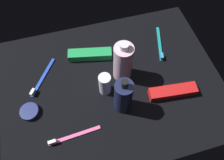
% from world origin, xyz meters
% --- Properties ---
extents(ground_plane, '(0.84, 0.64, 0.01)m').
position_xyz_m(ground_plane, '(0.00, 0.00, -0.01)').
color(ground_plane, black).
extents(lotion_bottle, '(0.06, 0.06, 0.18)m').
position_xyz_m(lotion_bottle, '(-0.01, 0.10, 0.08)').
color(lotion_bottle, '#181E41').
rests_on(lotion_bottle, ground_plane).
extents(bodywash_bottle, '(0.07, 0.07, 0.19)m').
position_xyz_m(bodywash_bottle, '(-0.05, -0.03, 0.09)').
color(bodywash_bottle, silver).
rests_on(bodywash_bottle, ground_plane).
extents(deodorant_stick, '(0.04, 0.04, 0.10)m').
position_xyz_m(deodorant_stick, '(0.03, 0.02, 0.05)').
color(deodorant_stick, silver).
rests_on(deodorant_stick, ground_plane).
extents(toothbrush_pink, '(0.18, 0.02, 0.02)m').
position_xyz_m(toothbrush_pink, '(0.19, 0.16, 0.01)').
color(toothbrush_pink, '#E55999').
rests_on(toothbrush_pink, ground_plane).
extents(toothbrush_teal, '(0.06, 0.18, 0.02)m').
position_xyz_m(toothbrush_teal, '(-0.25, -0.12, 0.01)').
color(toothbrush_teal, teal).
rests_on(toothbrush_teal, ground_plane).
extents(toothbrush_blue, '(0.11, 0.16, 0.02)m').
position_xyz_m(toothbrush_blue, '(0.26, -0.09, 0.01)').
color(toothbrush_blue, blue).
rests_on(toothbrush_blue, ground_plane).
extents(toothpaste_box_red, '(0.18, 0.06, 0.03)m').
position_xyz_m(toothpaste_box_red, '(-0.20, 0.10, 0.02)').
color(toothpaste_box_red, red).
rests_on(toothpaste_box_red, ground_plane).
extents(toothpaste_box_green, '(0.18, 0.08, 0.03)m').
position_xyz_m(toothpaste_box_green, '(0.05, -0.15, 0.02)').
color(toothpaste_box_green, green).
rests_on(toothpaste_box_green, ground_plane).
extents(cream_tin_left, '(0.07, 0.07, 0.02)m').
position_xyz_m(cream_tin_left, '(0.31, 0.03, 0.01)').
color(cream_tin_left, navy).
rests_on(cream_tin_left, ground_plane).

